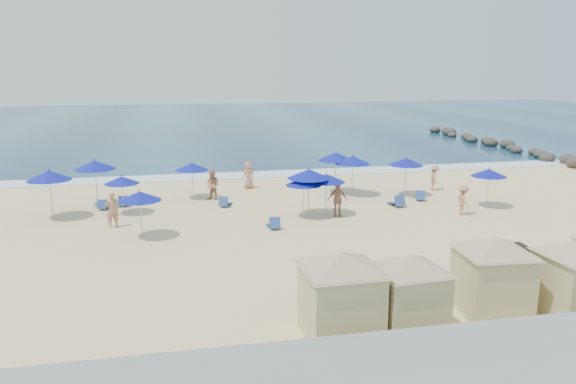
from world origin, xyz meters
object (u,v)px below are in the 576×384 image
(rock_jetty, at_px, (497,144))
(beachgoer_5, at_px, (463,200))
(umbrella_8, at_px, (326,178))
(beachgoer_1, at_px, (213,185))
(umbrella_6, at_px, (309,174))
(umbrella_7, at_px, (353,160))
(umbrella_1, at_px, (49,175))
(umbrella_0, at_px, (95,165))
(umbrella_4, at_px, (192,167))
(beachgoer_0, at_px, (112,210))
(beachgoer_3, at_px, (434,178))
(umbrella_9, at_px, (336,156))
(umbrella_2, at_px, (122,180))
(cabana_1, at_px, (409,283))
(beachgoer_2, at_px, (337,200))
(cabana_3, at_px, (576,268))
(trash_bin, at_px, (515,256))
(cabana_0, at_px, (341,284))
(umbrella_3, at_px, (140,196))
(beachgoer_4, at_px, (248,175))
(umbrella_5, at_px, (304,181))
(umbrella_11, at_px, (489,173))
(cabana_2, at_px, (493,265))
(umbrella_10, at_px, (406,162))

(rock_jetty, xyz_separation_m, beachgoer_5, (-16.08, -22.74, 0.45))
(umbrella_8, bearing_deg, beachgoer_1, 140.28)
(umbrella_6, distance_m, umbrella_7, 5.67)
(umbrella_1, relative_size, beachgoer_5, 1.66)
(umbrella_0, distance_m, umbrella_4, 5.53)
(beachgoer_0, distance_m, beachgoer_3, 20.12)
(beachgoer_3, bearing_deg, beachgoer_1, 101.57)
(umbrella_9, xyz_separation_m, beachgoer_1, (-7.73, -0.39, -1.43))
(umbrella_2, bearing_deg, umbrella_7, 7.38)
(rock_jetty, relative_size, cabana_1, 6.34)
(umbrella_2, height_order, beachgoer_2, umbrella_2)
(cabana_3, bearing_deg, beachgoer_3, 77.58)
(trash_bin, relative_size, beachgoer_5, 0.54)
(trash_bin, distance_m, cabana_0, 9.75)
(umbrella_2, bearing_deg, beachgoer_2, -14.07)
(umbrella_1, distance_m, umbrella_3, 6.55)
(umbrella_8, distance_m, beachgoer_5, 7.52)
(beachgoer_4, bearing_deg, beachgoer_3, 144.28)
(beachgoer_4, bearing_deg, umbrella_0, -3.84)
(umbrella_6, xyz_separation_m, beachgoer_1, (-4.74, 4.68, -1.40))
(cabana_0, xyz_separation_m, beachgoer_0, (-7.75, 13.43, -0.76))
(umbrella_3, xyz_separation_m, beachgoer_3, (18.08, 6.73, -1.20))
(trash_bin, xyz_separation_m, beachgoer_4, (-8.50, 16.82, 0.45))
(umbrella_6, distance_m, beachgoer_5, 8.50)
(cabana_0, xyz_separation_m, umbrella_9, (5.35, 18.63, 0.68))
(cabana_0, xyz_separation_m, umbrella_5, (2.02, 13.30, 0.30))
(umbrella_11, xyz_separation_m, beachgoer_4, (-12.63, 7.79, -1.11))
(beachgoer_2, bearing_deg, umbrella_8, 151.93)
(rock_jetty, height_order, umbrella_4, umbrella_4)
(beachgoer_0, relative_size, beachgoer_2, 1.00)
(umbrella_7, xyz_separation_m, beachgoer_5, (4.42, -5.70, -1.42))
(cabana_0, relative_size, beachgoer_3, 2.84)
(umbrella_0, xyz_separation_m, beachgoer_1, (6.66, -0.07, -1.46))
(cabana_2, distance_m, umbrella_1, 22.31)
(umbrella_7, relative_size, umbrella_10, 1.04)
(umbrella_11, relative_size, beachgoer_3, 1.41)
(cabana_3, xyz_separation_m, beachgoer_0, (-15.60, 13.44, -0.68))
(cabana_2, bearing_deg, umbrella_2, 129.66)
(umbrella_1, distance_m, umbrella_10, 20.43)
(rock_jetty, xyz_separation_m, umbrella_6, (-24.31, -21.24, 1.94))
(umbrella_9, xyz_separation_m, beachgoer_4, (-5.20, 2.51, -1.46))
(umbrella_2, bearing_deg, umbrella_1, -176.88)
(umbrella_4, bearing_deg, trash_bin, -50.08)
(umbrella_10, bearing_deg, umbrella_2, -176.55)
(cabana_2, distance_m, umbrella_5, 13.09)
(beachgoer_0, xyz_separation_m, beachgoer_2, (11.59, -0.25, 0.00))
(umbrella_8, relative_size, beachgoer_4, 1.34)
(umbrella_1, bearing_deg, beachgoer_1, 15.76)
(umbrella_7, bearing_deg, trash_bin, -79.52)
(beachgoer_1, relative_size, beachgoer_5, 1.12)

